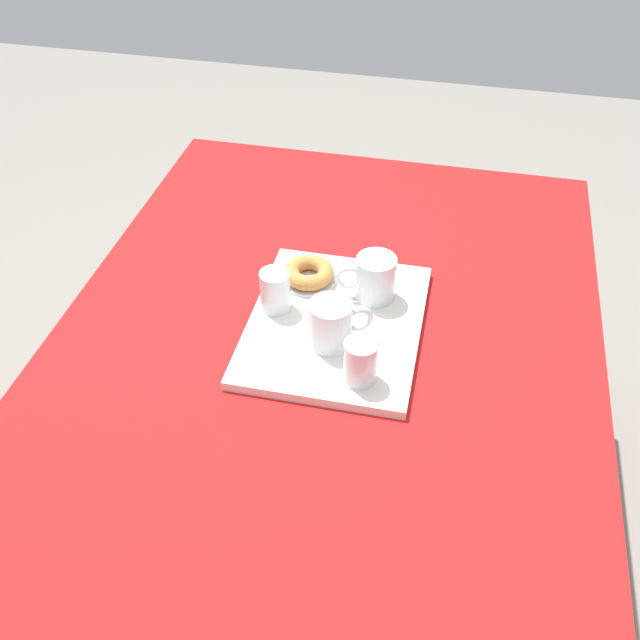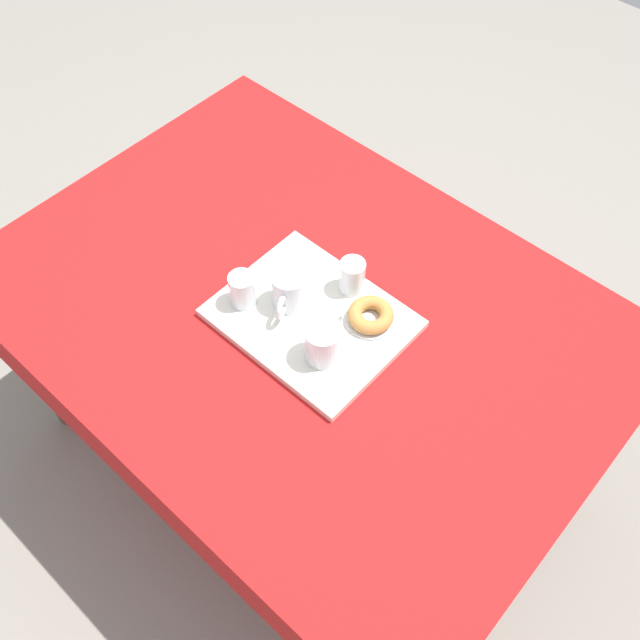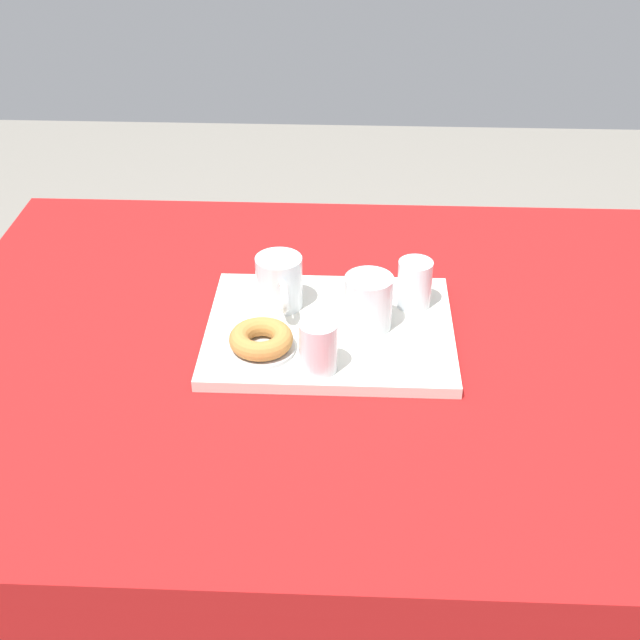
{
  "view_description": "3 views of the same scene",
  "coord_description": "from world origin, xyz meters",
  "views": [
    {
      "loc": [
        1.01,
        0.21,
        1.71
      ],
      "look_at": [
        -0.01,
        -0.01,
        0.79
      ],
      "focal_mm": 40.94,
      "sensor_mm": 36.0,
      "label": 1
    },
    {
      "loc": [
        -0.71,
        0.72,
        2.09
      ],
      "look_at": [
        -0.08,
        0.02,
        0.77
      ],
      "focal_mm": 40.42,
      "sensor_mm": 36.0,
      "label": 2
    },
    {
      "loc": [
        -0.01,
        -1.2,
        1.57
      ],
      "look_at": [
        -0.06,
        -0.0,
        0.78
      ],
      "focal_mm": 47.93,
      "sensor_mm": 36.0,
      "label": 3
    }
  ],
  "objects": [
    {
      "name": "ground_plane",
      "position": [
        0.0,
        0.0,
        0.0
      ],
      "size": [
        6.0,
        6.0,
        0.0
      ],
      "primitive_type": "plane",
      "color": "gray"
    },
    {
      "name": "dining_table",
      "position": [
        0.0,
        0.0,
        0.66
      ],
      "size": [
        1.47,
        1.06,
        0.74
      ],
      "color": "red",
      "rests_on": "ground"
    },
    {
      "name": "serving_tray",
      "position": [
        -0.05,
        0.01,
        0.75
      ],
      "size": [
        0.42,
        0.33,
        0.02
      ],
      "primitive_type": "cube",
      "color": "silver",
      "rests_on": "dining_table"
    },
    {
      "name": "tea_mug_left",
      "position": [
        0.02,
        0.02,
        0.8
      ],
      "size": [
        0.08,
        0.12,
        0.09
      ],
      "color": "white",
      "rests_on": "serving_tray"
    },
    {
      "name": "tea_mug_right",
      "position": [
        -0.14,
        0.07,
        0.8
      ],
      "size": [
        0.08,
        0.12,
        0.09
      ],
      "color": "white",
      "rests_on": "serving_tray"
    },
    {
      "name": "water_glass_near",
      "position": [
        0.1,
        0.09,
        0.8
      ],
      "size": [
        0.06,
        0.06,
        0.09
      ],
      "color": "white",
      "rests_on": "serving_tray"
    },
    {
      "name": "water_glass_far",
      "position": [
        -0.06,
        -0.11,
        0.8
      ],
      "size": [
        0.06,
        0.06,
        0.09
      ],
      "color": "white",
      "rests_on": "serving_tray"
    },
    {
      "name": "donut_plate_left",
      "position": [
        -0.16,
        -0.06,
        0.76
      ],
      "size": [
        0.11,
        0.11,
        0.01
      ],
      "primitive_type": "cylinder",
      "color": "silver",
      "rests_on": "serving_tray"
    },
    {
      "name": "sugar_donut_left",
      "position": [
        -0.16,
        -0.06,
        0.78
      ],
      "size": [
        0.1,
        0.1,
        0.03
      ],
      "primitive_type": "torus",
      "color": "#BC7F3D",
      "rests_on": "donut_plate_left"
    }
  ]
}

